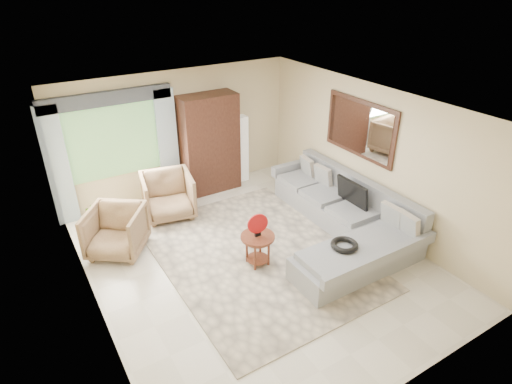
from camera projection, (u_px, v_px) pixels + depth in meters
ground at (254, 259)px, 7.18m from camera, size 6.00×6.00×0.00m
area_rug at (256, 255)px, 7.27m from camera, size 3.01×4.01×0.02m
sectional_sofa at (343, 220)px, 7.74m from camera, size 2.30×3.46×0.90m
tv_screen at (352, 193)px, 7.74m from camera, size 0.14×0.74×0.48m
garden_hose at (344, 245)px, 6.60m from camera, size 0.43×0.43×0.09m
coffee_table at (258, 249)px, 6.93m from camera, size 0.55×0.55×0.55m
red_disc at (258, 224)px, 6.70m from camera, size 0.34×0.09×0.34m
armchair_left at (116, 231)px, 7.18m from camera, size 1.25×1.25×0.82m
armchair_right at (168, 196)px, 8.26m from camera, size 1.10×1.12×0.87m
potted_plant at (98, 214)px, 8.00m from camera, size 0.58×0.54×0.52m
armoire at (209, 144)px, 9.00m from camera, size 1.20×0.55×2.10m
floor_lamp at (241, 149)px, 9.55m from camera, size 0.24×0.24×1.50m
window at (113, 142)px, 8.14m from camera, size 1.80×0.04×1.40m
curtain_left at (58, 167)px, 7.71m from camera, size 0.40×0.08×2.30m
curtain_right at (168, 145)px, 8.68m from camera, size 0.40×0.08×2.30m
valance at (107, 98)px, 7.69m from camera, size 2.40×0.12×0.26m
wall_mirror at (360, 128)px, 7.76m from camera, size 0.05×1.70×1.05m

